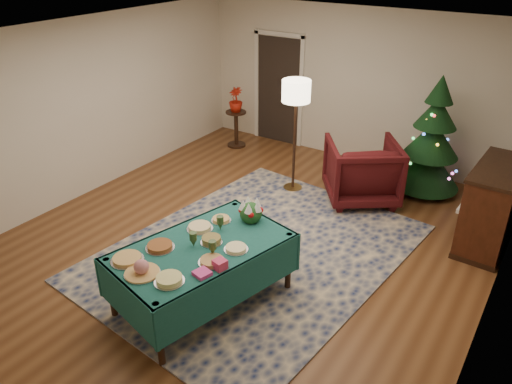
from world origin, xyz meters
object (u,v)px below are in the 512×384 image
Objects in this scene: buffet_table at (202,258)px; potted_plant at (236,105)px; floor_lamp at (296,98)px; christmas_tree at (432,141)px; piano at (492,207)px; side_table at (236,129)px; gift_box at (220,264)px; armchair at (362,168)px.

buffet_table is 4.73m from potted_plant.
christmas_tree is (1.83, 1.13, -0.68)m from floor_lamp.
christmas_tree reaches higher than piano.
potted_plant is at bearing 90.00° from side_table.
buffet_table is at bearing -59.18° from side_table.
floor_lamp is 2.23m from potted_plant.
floor_lamp is at bearing -28.75° from potted_plant.
floor_lamp is at bearing 106.72° from gift_box.
christmas_tree reaches higher than buffet_table.
floor_lamp reaches higher than armchair.
armchair is (0.09, 3.51, -0.27)m from gift_box.
piano reaches higher than armchair.
christmas_tree is 1.63m from piano.
floor_lamp is (-1.06, -0.26, 1.00)m from armchair.
piano reaches higher than gift_box.
floor_lamp is 2.25m from christmas_tree.
potted_plant is (-2.42, 4.05, 0.23)m from buffet_table.
armchair is at bearing -14.57° from potted_plant.
armchair is 0.59× the size of floor_lamp.
gift_box is at bearing -73.28° from floor_lamp.
gift_box is at bearing -27.21° from buffet_table.
gift_box is (0.41, -0.21, 0.20)m from buffet_table.
armchair is at bearing 172.55° from piano.
piano is at bearing -11.79° from side_table.
piano is (2.42, 3.04, -0.05)m from buffet_table.
potted_plant is at bearing 168.21° from piano.
potted_plant is 0.24× the size of christmas_tree.
side_table is at bearing -90.00° from potted_plant.
floor_lamp reaches higher than potted_plant.
gift_box is at bearing -101.04° from christmas_tree.
piano is (2.00, 3.26, -0.25)m from gift_box.
armchair is at bearing 88.58° from gift_box.
buffet_table is at bearing 152.79° from gift_box.
side_table is 3.72m from christmas_tree.
armchair is (0.50, 3.29, -0.07)m from buffet_table.
potted_plant is 0.35× the size of piano.
buffet_table is at bearing -128.45° from piano.
side_table is 0.49m from potted_plant.
potted_plant is (-2.92, 0.76, 0.30)m from armchair.
potted_plant is (0.00, 0.00, 0.49)m from side_table.
buffet_table is 17.86× the size of gift_box.
side_table is (-2.83, 4.27, -0.46)m from gift_box.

